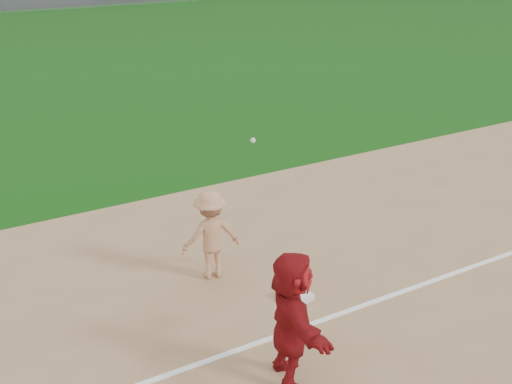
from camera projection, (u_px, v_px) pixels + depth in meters
ground at (302, 295)px, 10.60m from camera, size 160.00×160.00×0.00m
foul_line at (331, 317)px, 9.96m from camera, size 60.00×0.10×0.01m
first_base at (295, 296)px, 10.43m from camera, size 0.51×0.51×0.10m
base_runner at (292, 319)px, 8.27m from camera, size 1.03×1.85×1.90m
first_base_play at (211, 235)px, 10.83m from camera, size 1.10×1.02×2.61m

